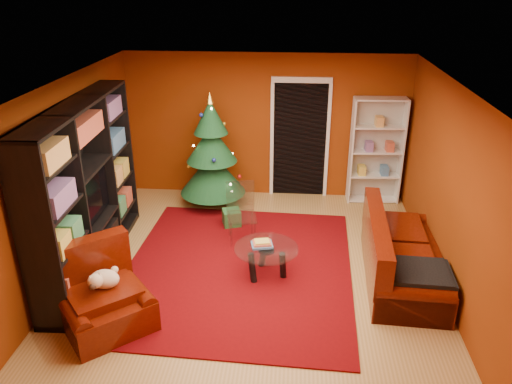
# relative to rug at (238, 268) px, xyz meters

# --- Properties ---
(floor) EXTENTS (5.00, 5.50, 0.05)m
(floor) POSITION_rel_rug_xyz_m (0.22, -0.06, -0.04)
(floor) COLOR #9F7940
(floor) RESTS_ON ground
(ceiling) EXTENTS (5.00, 5.50, 0.05)m
(ceiling) POSITION_rel_rug_xyz_m (0.22, -0.06, 2.61)
(ceiling) COLOR silver
(ceiling) RESTS_ON wall_back
(wall_back) EXTENTS (5.00, 0.05, 2.60)m
(wall_back) POSITION_rel_rug_xyz_m (0.22, 2.72, 1.29)
(wall_back) COLOR #7E2F09
(wall_back) RESTS_ON ground
(wall_left) EXTENTS (0.05, 5.50, 2.60)m
(wall_left) POSITION_rel_rug_xyz_m (-2.30, -0.06, 1.29)
(wall_left) COLOR #7E2F09
(wall_left) RESTS_ON ground
(wall_right) EXTENTS (0.05, 5.50, 2.60)m
(wall_right) POSITION_rel_rug_xyz_m (2.75, -0.06, 1.29)
(wall_right) COLOR #7E2F09
(wall_right) RESTS_ON ground
(doorway) EXTENTS (1.06, 0.60, 2.16)m
(doorway) POSITION_rel_rug_xyz_m (0.82, 2.67, 1.04)
(doorway) COLOR black
(doorway) RESTS_ON floor
(rug) EXTENTS (3.27, 3.78, 0.02)m
(rug) POSITION_rel_rug_xyz_m (0.00, 0.00, 0.00)
(rug) COLOR #610508
(rug) RESTS_ON floor
(media_unit) EXTENTS (0.59, 3.05, 2.33)m
(media_unit) POSITION_rel_rug_xyz_m (-2.05, -0.01, 1.15)
(media_unit) COLOR black
(media_unit) RESTS_ON floor
(christmas_tree) EXTENTS (1.44, 1.44, 2.05)m
(christmas_tree) POSITION_rel_rug_xyz_m (-0.69, 2.09, 0.98)
(christmas_tree) COLOR #114020
(christmas_tree) RESTS_ON floor
(gift_box_green) EXTENTS (0.35, 0.35, 0.28)m
(gift_box_green) POSITION_rel_rug_xyz_m (-0.26, 1.31, 0.13)
(gift_box_green) COLOR #22612C
(gift_box_green) RESTS_ON floor
(gift_box_red) EXTENTS (0.27, 0.27, 0.21)m
(gift_box_red) POSITION_rel_rug_xyz_m (-1.00, 2.53, 0.09)
(gift_box_red) COLOR maroon
(gift_box_red) RESTS_ON floor
(white_bookshelf) EXTENTS (0.92, 0.37, 1.95)m
(white_bookshelf) POSITION_rel_rug_xyz_m (2.17, 2.51, 0.94)
(white_bookshelf) COLOR white
(white_bookshelf) RESTS_ON floor
(armchair) EXTENTS (1.45, 1.45, 0.81)m
(armchair) POSITION_rel_rug_xyz_m (-1.41, -1.33, 0.39)
(armchair) COLOR #440D03
(armchair) RESTS_ON rug
(dog) EXTENTS (0.50, 0.49, 0.26)m
(dog) POSITION_rel_rug_xyz_m (-1.40, -1.26, 0.59)
(dog) COLOR beige
(dog) RESTS_ON armchair
(sofa) EXTENTS (1.05, 2.15, 0.90)m
(sofa) POSITION_rel_rug_xyz_m (2.24, -0.04, 0.44)
(sofa) COLOR #440D03
(sofa) RESTS_ON rug
(coffee_table) EXTENTS (1.03, 1.03, 0.54)m
(coffee_table) POSITION_rel_rug_xyz_m (0.40, -0.13, 0.22)
(coffee_table) COLOR gray
(coffee_table) RESTS_ON rug
(acrylic_chair) EXTENTS (0.52, 0.55, 0.85)m
(acrylic_chair) POSITION_rel_rug_xyz_m (-0.03, 0.79, 0.41)
(acrylic_chair) COLOR #66605B
(acrylic_chair) RESTS_ON rug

